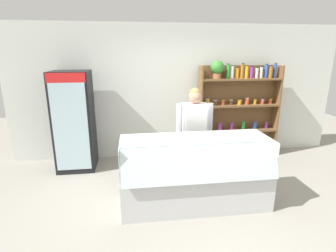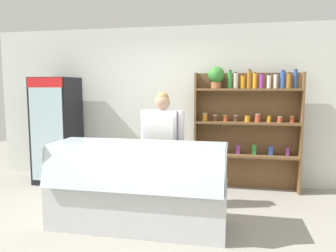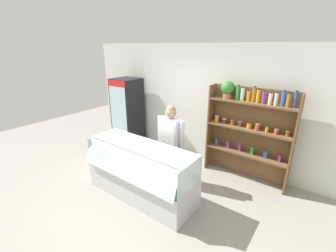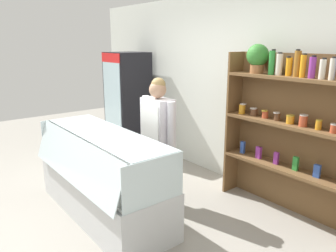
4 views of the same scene
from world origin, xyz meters
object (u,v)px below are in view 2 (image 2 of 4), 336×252
drinks_fridge (57,130)px  shelving_unit (244,119)px  shop_clerk (162,140)px  deli_display_case (138,201)px

drinks_fridge → shelving_unit: bearing=3.8°
drinks_fridge → shelving_unit: size_ratio=0.92×
shelving_unit → shop_clerk: shelving_unit is taller
drinks_fridge → deli_display_case: (1.92, -1.54, -0.60)m
drinks_fridge → shop_clerk: drinks_fridge is taller
drinks_fridge → deli_display_case: bearing=-38.8°
shelving_unit → deli_display_case: (-1.27, -1.76, -0.84)m
shelving_unit → drinks_fridge: bearing=-176.2°
drinks_fridge → deli_display_case: 2.54m
shop_clerk → drinks_fridge: bearing=158.0°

